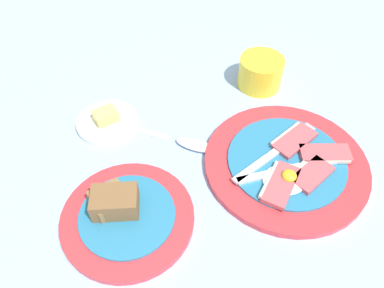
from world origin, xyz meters
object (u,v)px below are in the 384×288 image
bread_plate (124,214)px  butter_dish (107,121)px  sugar_cup (261,71)px  breakfast_plate (287,163)px  teaspoon_by_saucer (180,141)px

bread_plate → butter_dish: size_ratio=1.76×
bread_plate → sugar_cup: bearing=32.5°
breakfast_plate → bread_plate: size_ratio=1.37×
butter_dish → sugar_cup: bearing=0.9°
bread_plate → sugar_cup: sugar_cup is taller
butter_dish → teaspoon_by_saucer: (0.11, -0.09, -0.00)m
breakfast_plate → butter_dish: bearing=141.9°
breakfast_plate → sugar_cup: 0.21m
sugar_cup → teaspoon_by_saucer: sugar_cup is taller
breakfast_plate → bread_plate: bearing=-179.6°
sugar_cup → butter_dish: bearing=-179.1°
teaspoon_by_saucer → sugar_cup: bearing=67.0°
teaspoon_by_saucer → butter_dish: bearing=-177.4°
sugar_cup → teaspoon_by_saucer: 0.22m
breakfast_plate → butter_dish: (-0.25, 0.20, -0.00)m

